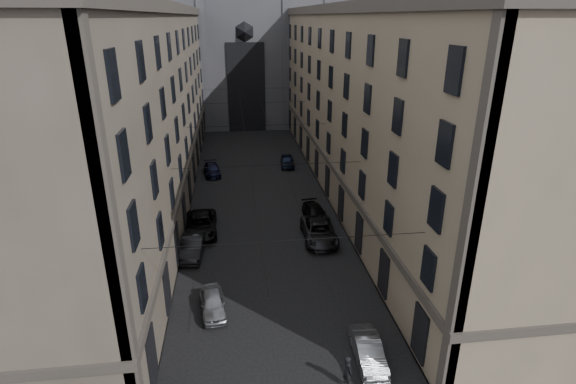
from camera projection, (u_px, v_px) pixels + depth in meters
name	position (u px, v px, depth m)	size (l,w,h in m)	color
sidewalk_left	(159.00, 195.00, 47.45)	(7.00, 80.00, 0.15)	#383533
sidewalk_right	(353.00, 187.00, 49.88)	(7.00, 80.00, 0.15)	#383533
building_left	(118.00, 109.00, 43.73)	(13.60, 60.60, 18.85)	#473F36
building_right	(385.00, 102.00, 46.84)	(13.60, 60.60, 18.85)	brown
gothic_tower	(242.00, 16.00, 78.19)	(35.00, 23.00, 58.00)	#2D2D33
tram_wires	(257.00, 127.00, 45.71)	(14.00, 60.00, 0.43)	black
car_left_near	(213.00, 303.00, 28.64)	(1.55, 3.86, 1.32)	slate
car_left_midnear	(193.00, 245.00, 35.55)	(1.66, 4.77, 1.57)	black
car_left_midfar	(201.00, 225.00, 39.05)	(2.68, 5.81, 1.61)	black
car_left_far	(212.00, 170.00, 53.59)	(1.80, 4.44, 1.29)	black
car_right_near	(368.00, 351.00, 24.55)	(1.40, 4.03, 1.33)	slate
car_right_midnear	(319.00, 231.00, 37.85)	(2.66, 5.78, 1.61)	black
car_right_midfar	(316.00, 213.00, 41.84)	(1.80, 4.42, 1.28)	black
car_right_far	(287.00, 161.00, 56.63)	(1.66, 4.11, 1.40)	black
pedestrian	(348.00, 371.00, 22.82)	(0.65, 0.43, 1.79)	black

